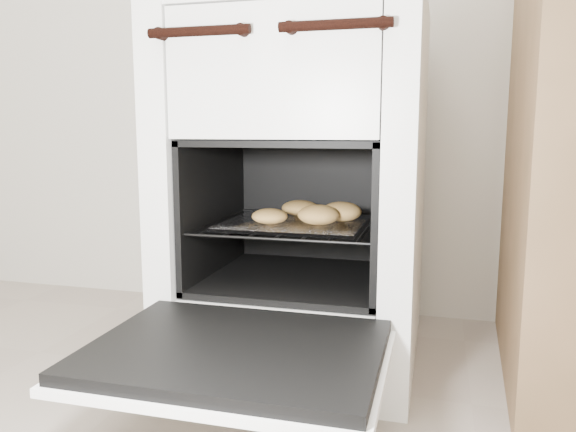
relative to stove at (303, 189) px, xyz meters
name	(u,v)px	position (x,y,z in m)	size (l,w,h in m)	color
stove	(303,189)	(0.00, 0.00, 0.00)	(0.53, 0.59, 0.82)	white
oven_door	(236,354)	(0.00, -0.45, -0.22)	(0.48, 0.37, 0.03)	black
oven_rack	(296,224)	(0.00, -0.06, -0.07)	(0.39, 0.37, 0.01)	black
foil_sheet	(294,223)	(0.00, -0.08, -0.07)	(0.30, 0.27, 0.01)	white
baked_rolls	(313,212)	(0.04, -0.06, -0.05)	(0.26, 0.23, 0.04)	#B48348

